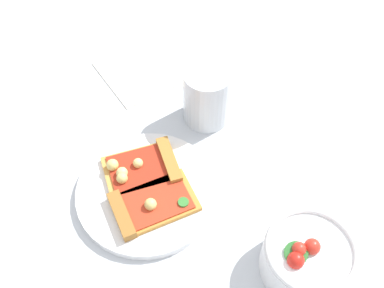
# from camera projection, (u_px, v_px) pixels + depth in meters

# --- Properties ---
(ground_plane) EXTENTS (2.40, 2.40, 0.00)m
(ground_plane) POSITION_uv_depth(u_px,v_px,m) (161.00, 213.00, 0.72)
(ground_plane) COLOR silver
(ground_plane) RESTS_ON ground
(plate) EXTENTS (0.23, 0.23, 0.01)m
(plate) POSITION_uv_depth(u_px,v_px,m) (147.00, 192.00, 0.73)
(plate) COLOR white
(plate) RESTS_ON ground_plane
(pizza_slice_near) EXTENTS (0.14, 0.13, 0.03)m
(pizza_slice_near) POSITION_uv_depth(u_px,v_px,m) (144.00, 168.00, 0.74)
(pizza_slice_near) COLOR gold
(pizza_slice_near) RESTS_ON plate
(pizza_slice_far) EXTENTS (0.15, 0.12, 0.03)m
(pizza_slice_far) POSITION_uv_depth(u_px,v_px,m) (148.00, 206.00, 0.70)
(pizza_slice_far) COLOR gold
(pizza_slice_far) RESTS_ON plate
(salad_bowl) EXTENTS (0.13, 0.13, 0.08)m
(salad_bowl) POSITION_uv_depth(u_px,v_px,m) (308.00, 258.00, 0.64)
(salad_bowl) COLOR white
(salad_bowl) RESTS_ON ground_plane
(soda_glass) EXTENTS (0.08, 0.08, 0.11)m
(soda_glass) POSITION_uv_depth(u_px,v_px,m) (207.00, 97.00, 0.80)
(soda_glass) COLOR silver
(soda_glass) RESTS_ON ground_plane
(paper_napkin) EXTENTS (0.14, 0.17, 0.00)m
(paper_napkin) POSITION_uv_depth(u_px,v_px,m) (133.00, 74.00, 0.90)
(paper_napkin) COLOR silver
(paper_napkin) RESTS_ON ground_plane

